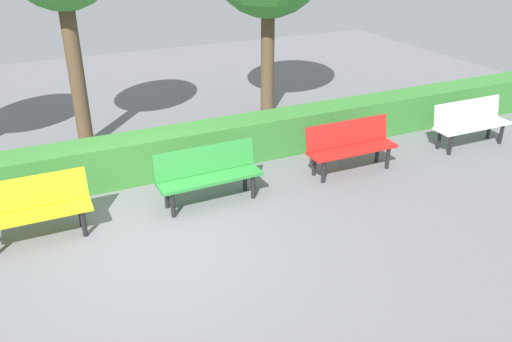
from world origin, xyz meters
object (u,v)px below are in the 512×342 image
bench_red (350,144)px  bench_green (208,172)px  bench_yellow (34,207)px  bench_white (470,121)px

bench_red → bench_green: (2.57, 0.00, -0.00)m
bench_yellow → bench_green: bearing=-180.0°
bench_red → bench_yellow: (5.04, -0.01, -0.00)m
bench_white → bench_green: bearing=0.4°
bench_green → bench_white: bearing=178.8°
bench_green → bench_yellow: bearing=-1.2°
bench_red → bench_yellow: 5.04m
bench_white → bench_red: (2.69, -0.03, 0.00)m
bench_red → bench_yellow: size_ratio=1.10×
bench_white → bench_red: 2.69m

